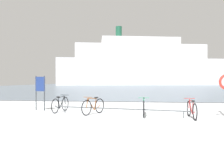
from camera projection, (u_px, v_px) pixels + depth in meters
The scene contains 8 objects.
ground at pixel (138, 87), 59.96m from camera, with size 80.00×132.00×0.08m.
bike_rack at pixel (120, 109), 10.17m from camera, with size 6.04×1.14×0.31m.
bicycle_0 at pixel (60, 104), 11.16m from camera, with size 0.46×1.69×0.83m.
bicycle_1 at pixel (93, 106), 10.40m from camera, with size 0.79×1.53×0.82m.
bicycle_2 at pixel (144, 107), 9.98m from camera, with size 0.46×1.80×0.84m.
bicycle_3 at pixel (192, 109), 9.29m from camera, with size 0.46×1.74×0.80m.
info_sign at pixel (40, 87), 11.70m from camera, with size 0.55×0.13×1.80m.
ferry_ship at pixel (142, 66), 77.65m from camera, with size 59.05×23.22×19.93m.
Camera 1 is at (0.18, -6.43, 1.56)m, focal length 36.18 mm.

